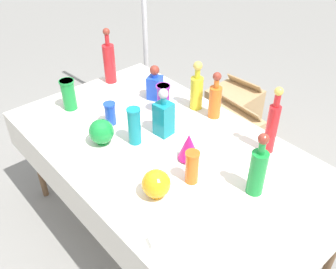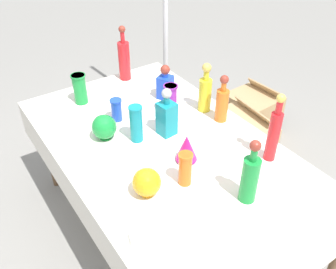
% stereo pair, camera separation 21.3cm
% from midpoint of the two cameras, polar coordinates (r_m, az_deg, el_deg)
% --- Properties ---
extents(ground_plane, '(40.00, 40.00, 0.00)m').
position_cam_midpoint_polar(ground_plane, '(2.73, -2.31, -14.80)').
color(ground_plane, gray).
extents(display_table, '(2.03, 1.17, 0.76)m').
position_cam_midpoint_polar(display_table, '(2.21, -3.35, -3.49)').
color(display_table, white).
rests_on(display_table, ground).
extents(tall_bottle_0, '(0.09, 0.09, 0.42)m').
position_cam_midpoint_polar(tall_bottle_0, '(2.87, -11.10, 10.81)').
color(tall_bottle_0, red).
rests_on(tall_bottle_0, display_table).
extents(tall_bottle_1, '(0.08, 0.08, 0.32)m').
position_cam_midpoint_polar(tall_bottle_1, '(2.41, 4.69, 5.32)').
color(tall_bottle_1, orange).
rests_on(tall_bottle_1, display_table).
extents(tall_bottle_2, '(0.08, 0.08, 0.34)m').
position_cam_midpoint_polar(tall_bottle_2, '(2.49, 1.94, 6.82)').
color(tall_bottle_2, yellow).
rests_on(tall_bottle_2, display_table).
extents(tall_bottle_3, '(0.09, 0.09, 0.36)m').
position_cam_midpoint_polar(tall_bottle_3, '(1.86, 10.35, -5.40)').
color(tall_bottle_3, '#198C38').
rests_on(tall_bottle_3, display_table).
extents(tall_bottle_4, '(0.07, 0.07, 0.42)m').
position_cam_midpoint_polar(tall_bottle_4, '(2.12, 12.87, 1.36)').
color(tall_bottle_4, red).
rests_on(tall_bottle_4, display_table).
extents(square_decanter_0, '(0.13, 0.13, 0.25)m').
position_cam_midpoint_polar(square_decanter_0, '(2.62, -4.37, 7.53)').
color(square_decanter_0, blue).
rests_on(square_decanter_0, display_table).
extents(square_decanter_1, '(0.11, 0.11, 0.31)m').
position_cam_midpoint_polar(square_decanter_1, '(2.24, -3.40, 2.70)').
color(square_decanter_1, teal).
rests_on(square_decanter_1, display_table).
extents(slender_vase_0, '(0.10, 0.10, 0.21)m').
position_cam_midpoint_polar(slender_vase_0, '(2.61, -17.22, 5.87)').
color(slender_vase_0, '#198C38').
rests_on(slender_vase_0, display_table).
extents(slender_vase_1, '(0.08, 0.08, 0.19)m').
position_cam_midpoint_polar(slender_vase_1, '(1.91, 0.50, -4.99)').
color(slender_vase_1, orange).
rests_on(slender_vase_1, display_table).
extents(slender_vase_2, '(0.08, 0.08, 0.23)m').
position_cam_midpoint_polar(slender_vase_2, '(2.19, -7.95, 1.31)').
color(slender_vase_2, teal).
rests_on(slender_vase_2, display_table).
extents(slender_vase_3, '(0.09, 0.09, 0.21)m').
position_cam_midpoint_polar(slender_vase_3, '(2.45, -3.23, 5.41)').
color(slender_vase_3, purple).
rests_on(slender_vase_3, display_table).
extents(slender_vase_4, '(0.08, 0.08, 0.15)m').
position_cam_midpoint_polar(slender_vase_4, '(2.40, -11.34, 3.19)').
color(slender_vase_4, blue).
rests_on(slender_vase_4, display_table).
extents(fluted_vase_0, '(0.12, 0.12, 0.17)m').
position_cam_midpoint_polar(fluted_vase_0, '(2.06, 0.22, -1.92)').
color(fluted_vase_0, '#C61972').
rests_on(fluted_vase_0, display_table).
extents(round_bowl_0, '(0.15, 0.15, 0.15)m').
position_cam_midpoint_polar(round_bowl_0, '(1.86, -5.14, -7.63)').
color(round_bowl_0, orange).
rests_on(round_bowl_0, display_table).
extents(round_bowl_1, '(0.15, 0.15, 0.16)m').
position_cam_midpoint_polar(round_bowl_1, '(2.24, -12.82, 0.32)').
color(round_bowl_1, '#198C38').
rests_on(round_bowl_1, display_table).
extents(price_tag_left, '(0.06, 0.03, 0.04)m').
position_cam_midpoint_polar(price_tag_left, '(1.70, -6.63, -16.30)').
color(price_tag_left, white).
rests_on(price_tag_left, display_table).
extents(price_tag_center, '(0.05, 0.02, 0.04)m').
position_cam_midpoint_polar(price_tag_center, '(2.05, -15.76, -6.31)').
color(price_tag_center, white).
rests_on(price_tag_center, display_table).
extents(cardboard_box_behind_left, '(0.56, 0.34, 0.45)m').
position_cam_midpoint_polar(cardboard_box_behind_left, '(3.34, 7.56, 0.45)').
color(cardboard_box_behind_left, tan).
rests_on(cardboard_box_behind_left, ground).
extents(cardboard_box_behind_right, '(0.44, 0.43, 0.46)m').
position_cam_midpoint_polar(cardboard_box_behind_right, '(3.67, 8.33, 3.99)').
color(cardboard_box_behind_right, tan).
rests_on(cardboard_box_behind_right, ground).
extents(canopy_pole, '(0.18, 0.18, 2.78)m').
position_cam_midpoint_polar(canopy_pole, '(3.33, -5.59, 18.57)').
color(canopy_pole, silver).
rests_on(canopy_pole, ground).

